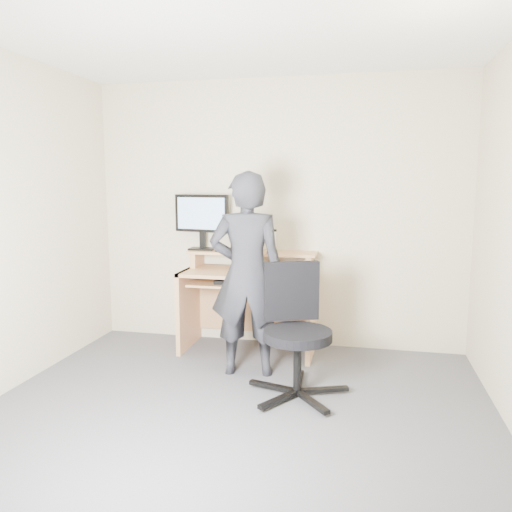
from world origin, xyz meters
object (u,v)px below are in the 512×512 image
at_px(office_chair, 296,326).
at_px(person, 247,275).
at_px(desk, 251,291).
at_px(monitor, 202,217).

height_order(office_chair, person, person).
bearing_deg(person, office_chair, 136.24).
height_order(desk, person, person).
xyz_separation_m(desk, person, (0.11, -0.61, 0.27)).
distance_m(desk, monitor, 0.84).
xyz_separation_m(desk, monitor, (-0.49, 0.07, 0.68)).
xyz_separation_m(desk, office_chair, (0.55, -0.92, -0.03)).
bearing_deg(office_chair, person, 123.91).
bearing_deg(person, monitor, -57.32).
distance_m(office_chair, person, 0.62).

